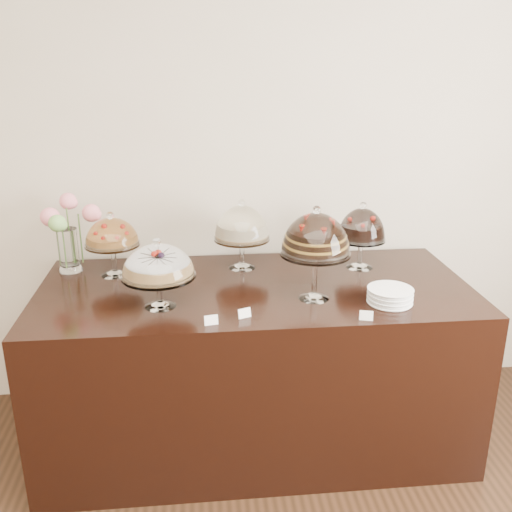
{
  "coord_description": "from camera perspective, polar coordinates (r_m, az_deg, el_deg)",
  "views": [
    {
      "loc": [
        -0.16,
        -0.24,
        2.01
      ],
      "look_at": [
        0.11,
        2.4,
        1.08
      ],
      "focal_mm": 40.0,
      "sensor_mm": 36.0,
      "label": 1
    }
  ],
  "objects": [
    {
      "name": "plate_stack",
      "position": [
        2.79,
        13.26,
        -3.89
      ],
      "size": [
        0.21,
        0.21,
        0.07
      ],
      "color": "white",
      "rests_on": "display_counter"
    },
    {
      "name": "price_card_left",
      "position": [
        2.51,
        -4.51,
        -6.41
      ],
      "size": [
        0.06,
        0.03,
        0.04
      ],
      "primitive_type": "cube",
      "rotation": [
        -0.21,
        0.0,
        0.18
      ],
      "color": "white",
      "rests_on": "display_counter"
    },
    {
      "name": "flower_vase",
      "position": [
        3.21,
        -18.32,
        2.44
      ],
      "size": [
        0.31,
        0.29,
        0.42
      ],
      "color": "white",
      "rests_on": "display_counter"
    },
    {
      "name": "cake_stand_dark_choco",
      "position": [
        3.16,
        10.53,
        2.82
      ],
      "size": [
        0.27,
        0.27,
        0.37
      ],
      "color": "white",
      "rests_on": "display_counter"
    },
    {
      "name": "cake_stand_choco_layer",
      "position": [
        2.68,
        6.0,
        1.88
      ],
      "size": [
        0.34,
        0.34,
        0.46
      ],
      "color": "white",
      "rests_on": "display_counter"
    },
    {
      "name": "cake_stand_fruit_tart",
      "position": [
        3.09,
        -14.23,
        2.05
      ],
      "size": [
        0.29,
        0.29,
        0.35
      ],
      "color": "white",
      "rests_on": "display_counter"
    },
    {
      "name": "price_card_extra",
      "position": [
        2.57,
        -1.16,
        -5.73
      ],
      "size": [
        0.06,
        0.04,
        0.04
      ],
      "primitive_type": "cube",
      "rotation": [
        -0.21,
        0.0,
        0.39
      ],
      "color": "white",
      "rests_on": "display_counter"
    },
    {
      "name": "display_counter",
      "position": [
        3.12,
        -0.09,
        -10.67
      ],
      "size": [
        2.2,
        1.0,
        0.9
      ],
      "primitive_type": "cube",
      "color": "black",
      "rests_on": "ground"
    },
    {
      "name": "cake_stand_sugar_sponge",
      "position": [
        2.65,
        -9.77,
        -0.79
      ],
      "size": [
        0.34,
        0.34,
        0.34
      ],
      "color": "white",
      "rests_on": "display_counter"
    },
    {
      "name": "price_card_right",
      "position": [
        2.59,
        10.97,
        -5.87
      ],
      "size": [
        0.06,
        0.03,
        0.04
      ],
      "primitive_type": "cube",
      "rotation": [
        -0.21,
        0.0,
        -0.28
      ],
      "color": "white",
      "rests_on": "display_counter"
    },
    {
      "name": "wall_back",
      "position": [
        3.28,
        -3.06,
        10.36
      ],
      "size": [
        5.0,
        0.04,
        3.0
      ],
      "primitive_type": "cube",
      "color": "#C1B49B",
      "rests_on": "ground"
    },
    {
      "name": "cake_stand_cheesecake",
      "position": [
        3.1,
        -1.44,
        3.05
      ],
      "size": [
        0.31,
        0.31,
        0.39
      ],
      "color": "white",
      "rests_on": "display_counter"
    }
  ]
}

